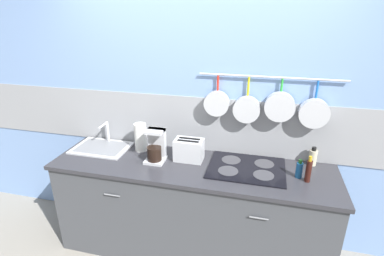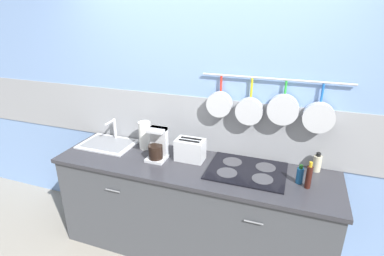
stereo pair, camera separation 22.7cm
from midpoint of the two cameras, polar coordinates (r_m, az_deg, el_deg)
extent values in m
plane|color=gray|center=(3.13, -2.38, -21.94)|extent=(12.00, 12.00, 0.00)
cube|color=#7293C6|center=(2.76, -0.65, 3.48)|extent=(7.20, 0.06, 2.60)
cube|color=gray|center=(2.80, -0.67, 0.90)|extent=(7.20, 0.07, 0.52)
cylinder|color=#B7BABF|center=(2.53, 12.32, 9.42)|extent=(1.19, 0.02, 0.02)
cylinder|color=red|center=(2.60, 2.45, 8.54)|extent=(0.02, 0.02, 0.13)
cylinder|color=#B7BABF|center=(2.61, 2.24, 4.64)|extent=(0.22, 0.07, 0.22)
cylinder|color=gold|center=(2.56, 8.20, 7.83)|extent=(0.02, 0.02, 0.16)
cylinder|color=#B7BABF|center=(2.58, 7.88, 3.47)|extent=(0.23, 0.07, 0.23)
cylinder|color=green|center=(2.54, 14.31, 7.91)|extent=(0.02, 0.02, 0.10)
cylinder|color=#B7BABF|center=(2.55, 13.94, 3.89)|extent=(0.25, 0.07, 0.25)
cylinder|color=#1959B2|center=(2.56, 20.41, 6.88)|extent=(0.02, 0.02, 0.14)
cylinder|color=#B7BABF|center=(2.58, 19.92, 2.58)|extent=(0.24, 0.07, 0.24)
cube|color=#3F4247|center=(2.85, -2.52, -15.56)|extent=(2.40, 0.61, 0.88)
cylinder|color=slate|center=(2.67, -17.42, -12.20)|extent=(0.14, 0.01, 0.01)
cylinder|color=slate|center=(2.35, 9.82, -16.66)|extent=(0.14, 0.01, 0.01)
cube|color=#2D2D33|center=(2.60, -2.69, -7.55)|extent=(2.44, 0.65, 0.03)
cube|color=#B7BABF|center=(3.05, -18.91, -3.62)|extent=(0.52, 0.38, 0.01)
cube|color=slate|center=(3.04, -18.93, -3.46)|extent=(0.44, 0.30, 0.00)
cylinder|color=#B7BABF|center=(3.12, -17.77, -0.82)|extent=(0.03, 0.03, 0.22)
cylinder|color=#B7BABF|center=(3.02, -18.72, 0.42)|extent=(0.02, 0.15, 0.02)
cylinder|color=white|center=(2.86, -12.01, -1.77)|extent=(0.11, 0.11, 0.27)
cube|color=#B7BABF|center=(2.69, -9.37, -6.06)|extent=(0.17, 0.18, 0.02)
cube|color=#B7BABF|center=(2.68, -9.06, -2.98)|extent=(0.15, 0.06, 0.29)
cylinder|color=black|center=(2.64, -9.66, -4.87)|extent=(0.13, 0.13, 0.12)
cube|color=#B7BABF|center=(2.59, -9.58, -0.66)|extent=(0.15, 0.13, 0.02)
cube|color=#B7BABF|center=(2.64, -3.06, -4.24)|extent=(0.25, 0.16, 0.19)
cube|color=black|center=(2.58, -3.29, -2.54)|extent=(0.19, 0.03, 0.00)
cube|color=black|center=(2.62, -2.93, -2.06)|extent=(0.19, 0.03, 0.00)
cube|color=black|center=(2.66, -5.83, -3.17)|extent=(0.02, 0.02, 0.02)
cube|color=black|center=(2.56, 7.85, -7.60)|extent=(0.63, 0.49, 0.01)
cylinder|color=#38383D|center=(2.49, 4.29, -8.19)|extent=(0.17, 0.17, 0.00)
cylinder|color=#38383D|center=(2.47, 10.91, -8.87)|extent=(0.17, 0.17, 0.00)
cylinder|color=#38383D|center=(2.66, 5.05, -6.12)|extent=(0.17, 0.17, 0.00)
cylinder|color=#38383D|center=(2.64, 11.21, -6.73)|extent=(0.17, 0.17, 0.00)
cylinder|color=navy|center=(2.50, 17.31, -7.74)|extent=(0.05, 0.05, 0.13)
cylinder|color=#194C19|center=(2.47, 17.51, -6.18)|extent=(0.03, 0.03, 0.03)
cylinder|color=#33140F|center=(2.45, 18.84, -7.87)|extent=(0.04, 0.04, 0.18)
cylinder|color=#B28C19|center=(2.40, 19.15, -5.61)|extent=(0.02, 0.02, 0.04)
cylinder|color=#BFB799|center=(2.73, 19.84, -5.38)|extent=(0.07, 0.07, 0.14)
cylinder|color=black|center=(2.69, 20.06, -3.82)|extent=(0.04, 0.04, 0.03)
camera|label=1|loc=(0.11, -92.66, -1.07)|focal=28.00mm
camera|label=2|loc=(0.11, 87.34, 1.07)|focal=28.00mm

